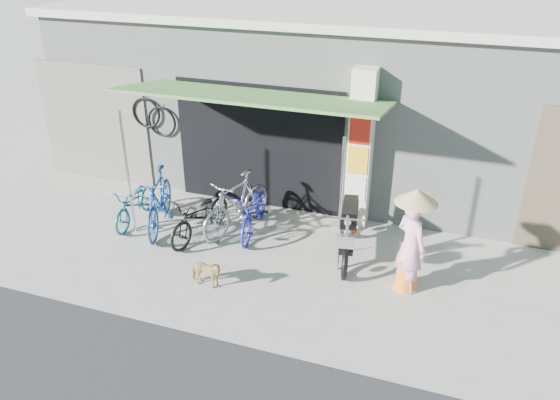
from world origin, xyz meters
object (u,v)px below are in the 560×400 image
(bike_teal, at_px, (135,204))
(bike_silver, at_px, (237,204))
(bike_navy, at_px, (254,211))
(bike_black, at_px, (201,216))
(nun, at_px, (411,241))
(moped, at_px, (348,229))
(bike_blue, at_px, (159,201))
(street_dog, at_px, (206,273))

(bike_teal, distance_m, bike_silver, 2.01)
(bike_navy, bearing_deg, bike_teal, -177.69)
(bike_black, height_order, nun, nun)
(moped, bearing_deg, nun, -40.61)
(bike_black, distance_m, nun, 3.81)
(bike_navy, bearing_deg, bike_blue, -173.42)
(nun, bearing_deg, bike_silver, 27.27)
(bike_blue, bearing_deg, bike_silver, -2.93)
(bike_black, relative_size, street_dog, 2.73)
(bike_silver, height_order, street_dog, bike_silver)
(bike_black, xyz_separation_m, bike_silver, (0.53, 0.45, 0.12))
(bike_teal, height_order, bike_silver, bike_silver)
(bike_navy, bearing_deg, street_dog, -99.98)
(moped, bearing_deg, bike_blue, 174.60)
(bike_silver, distance_m, street_dog, 1.87)
(bike_black, relative_size, moped, 0.86)
(street_dog, bearing_deg, nun, -68.78)
(bike_teal, bearing_deg, nun, -10.54)
(bike_navy, bearing_deg, bike_silver, -179.70)
(bike_blue, relative_size, moped, 0.98)
(bike_silver, xyz_separation_m, street_dog, (0.23, -1.83, -0.30))
(bike_silver, bearing_deg, bike_blue, -148.04)
(bike_blue, relative_size, nun, 1.08)
(bike_navy, height_order, moped, moped)
(bike_black, xyz_separation_m, nun, (3.77, -0.37, 0.43))
(bike_silver, xyz_separation_m, bike_navy, (0.33, 0.04, -0.12))
(bike_teal, distance_m, bike_black, 1.45)
(bike_blue, relative_size, bike_silver, 1.01)
(bike_silver, xyz_separation_m, moped, (2.14, -0.15, -0.06))
(bike_navy, xyz_separation_m, street_dog, (-0.09, -1.88, -0.18))
(bike_teal, height_order, bike_black, bike_black)
(street_dog, distance_m, moped, 2.55)
(bike_black, height_order, moped, moped)
(bike_silver, distance_m, bike_navy, 0.35)
(bike_silver, distance_m, nun, 3.36)
(bike_silver, xyz_separation_m, nun, (3.24, -0.82, 0.30))
(bike_silver, relative_size, street_dog, 3.07)
(bike_navy, bearing_deg, bike_black, -157.12)
(bike_navy, height_order, nun, nun)
(bike_blue, height_order, bike_silver, bike_blue)
(bike_black, bearing_deg, bike_teal, -173.53)
(bike_navy, xyz_separation_m, nun, (2.91, -0.87, 0.42))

